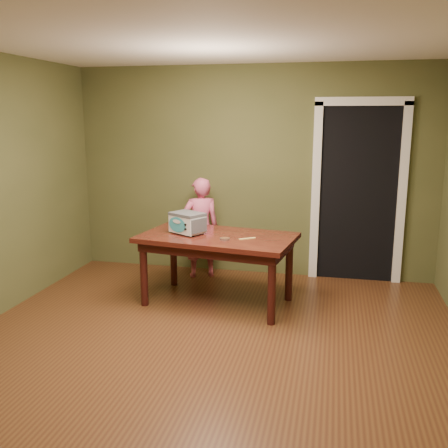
{
  "coord_description": "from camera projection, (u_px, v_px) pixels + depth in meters",
  "views": [
    {
      "loc": [
        1.01,
        -3.65,
        1.99
      ],
      "look_at": [
        -0.02,
        1.0,
        0.95
      ],
      "focal_mm": 40.0,
      "sensor_mm": 36.0,
      "label": 1
    }
  ],
  "objects": [
    {
      "name": "floor",
      "position": [
        200.0,
        361.0,
        4.12
      ],
      "size": [
        5.0,
        5.0,
        0.0
      ],
      "primitive_type": "plane",
      "color": "#553218",
      "rests_on": "ground"
    },
    {
      "name": "room_shell",
      "position": [
        198.0,
        154.0,
        3.76
      ],
      "size": [
        4.52,
        5.02,
        2.61
      ],
      "color": "brown",
      "rests_on": "ground"
    },
    {
      "name": "doorway",
      "position": [
        357.0,
        191.0,
        6.27
      ],
      "size": [
        1.1,
        0.66,
        2.25
      ],
      "color": "black",
      "rests_on": "ground"
    },
    {
      "name": "dining_table",
      "position": [
        217.0,
        244.0,
        5.29
      ],
      "size": [
        1.71,
        1.12,
        0.75
      ],
      "rotation": [
        0.0,
        0.0,
        -0.15
      ],
      "color": "#340E0B",
      "rests_on": "floor"
    },
    {
      "name": "toy_oven",
      "position": [
        187.0,
        222.0,
        5.33
      ],
      "size": [
        0.43,
        0.39,
        0.23
      ],
      "rotation": [
        0.0,
        0.0,
        -0.52
      ],
      "color": "#4C4F54",
      "rests_on": "dining_table"
    },
    {
      "name": "baking_pan",
      "position": [
        225.0,
        239.0,
        5.07
      ],
      "size": [
        0.1,
        0.1,
        0.02
      ],
      "color": "silver",
      "rests_on": "dining_table"
    },
    {
      "name": "spatula",
      "position": [
        247.0,
        238.0,
        5.11
      ],
      "size": [
        0.16,
        0.13,
        0.01
      ],
      "primitive_type": "cube",
      "rotation": [
        0.0,
        0.0,
        0.63
      ],
      "color": "#FFE66E",
      "rests_on": "dining_table"
    },
    {
      "name": "child",
      "position": [
        201.0,
        228.0,
        6.19
      ],
      "size": [
        0.54,
        0.46,
        1.25
      ],
      "primitive_type": "imported",
      "rotation": [
        0.0,
        0.0,
        3.56
      ],
      "color": "#D7587E",
      "rests_on": "floor"
    }
  ]
}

